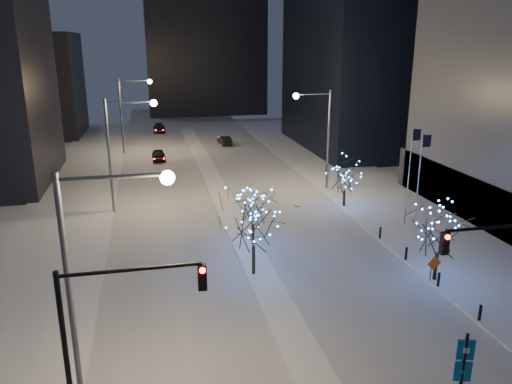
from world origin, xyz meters
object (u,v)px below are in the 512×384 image
object	(u,v)px
street_lamp_w_near	(94,258)
car_far	(159,128)
holiday_tree_median_near	(253,222)
wayfinding_sign	(463,367)
car_near	(159,155)
traffic_signal_east	(510,268)
holiday_tree_plaza_near	(440,231)
street_lamp_w_far	(129,105)
holiday_tree_plaza_far	(345,176)
holiday_tree_median_far	(253,208)
traffic_signal_west	(108,324)
car_mid	(225,140)
street_lamp_w_mid	(121,140)
street_lamp_east	(320,127)
construction_sign	(434,266)

from	to	relation	value
street_lamp_w_near	car_far	world-z (taller)	street_lamp_w_near
holiday_tree_median_near	wayfinding_sign	world-z (taller)	holiday_tree_median_near
car_near	wayfinding_sign	world-z (taller)	wayfinding_sign
traffic_signal_east	holiday_tree_plaza_near	xyz separation A→B (m)	(1.56, 7.92, -1.35)
street_lamp_w_far	wayfinding_sign	xyz separation A→B (m)	(13.83, -54.01, -4.18)
street_lamp_w_near	holiday_tree_plaza_far	xyz separation A→B (m)	(19.44, 22.05, -3.51)
traffic_signal_east	holiday_tree_median_far	distance (m)	18.17
traffic_signal_west	holiday_tree_plaza_far	world-z (taller)	traffic_signal_west
traffic_signal_east	holiday_tree_median_near	world-z (taller)	traffic_signal_east
car_mid	car_far	xyz separation A→B (m)	(-9.12, 12.86, 0.04)
street_lamp_w_mid	holiday_tree_plaza_far	size ratio (longest dim) A/B	2.21
street_lamp_w_far	street_lamp_east	distance (m)	29.08
holiday_tree_plaza_near	construction_sign	xyz separation A→B (m)	(-0.20, -0.14, -2.25)
car_near	holiday_tree_median_near	size ratio (longest dim) A/B	0.74
car_mid	holiday_tree_median_far	size ratio (longest dim) A/B	0.90
street_lamp_w_near	traffic_signal_west	distance (m)	2.70
street_lamp_w_far	holiday_tree_median_far	size ratio (longest dim) A/B	2.33
traffic_signal_east	car_mid	size ratio (longest dim) A/B	1.80
street_lamp_east	street_lamp_w_near	bearing A→B (deg)	-124.19
holiday_tree_plaza_near	holiday_tree_plaza_far	bearing A→B (deg)	90.00
construction_sign	holiday_tree_median_far	bearing A→B (deg)	133.64
holiday_tree_median_far	wayfinding_sign	distance (m)	19.51
street_lamp_w_far	traffic_signal_west	xyz separation A→B (m)	(0.50, -52.00, -1.74)
street_lamp_w_mid	holiday_tree_plaza_far	bearing A→B (deg)	-8.62
car_mid	construction_sign	xyz separation A→B (m)	(5.95, -46.53, 0.52)
holiday_tree_median_far	holiday_tree_plaza_far	xyz separation A→B (m)	(10.00, 7.07, 0.05)
street_lamp_w_far	car_far	bearing A→B (deg)	75.54
traffic_signal_west	construction_sign	distance (m)	21.01
street_lamp_w_mid	holiday_tree_plaza_far	world-z (taller)	street_lamp_w_mid
street_lamp_w_mid	car_mid	xyz separation A→B (m)	(13.29, 28.31, -5.86)
car_far	wayfinding_sign	bearing A→B (deg)	-81.95
street_lamp_w_mid	holiday_tree_plaza_near	xyz separation A→B (m)	(19.44, -18.08, -3.09)
car_near	holiday_tree_plaza_far	size ratio (longest dim) A/B	0.91
wayfinding_sign	construction_sign	bearing A→B (deg)	79.36
street_lamp_w_mid	traffic_signal_east	size ratio (longest dim) A/B	1.43
street_lamp_w_mid	street_lamp_east	size ratio (longest dim) A/B	1.00
street_lamp_w_near	car_near	world-z (taller)	street_lamp_w_near
holiday_tree_median_far	holiday_tree_median_near	bearing A→B (deg)	-101.60
holiday_tree_median_near	holiday_tree_median_far	distance (m)	5.03
street_lamp_east	holiday_tree_plaza_near	distance (m)	21.30
street_lamp_w_mid	car_far	world-z (taller)	street_lamp_w_mid
car_mid	construction_sign	size ratio (longest dim) A/B	2.31
street_lamp_w_far	car_far	size ratio (longest dim) A/B	2.14
holiday_tree_median_far	holiday_tree_plaza_near	xyz separation A→B (m)	(10.00, -8.07, 0.47)
traffic_signal_west	car_far	world-z (taller)	traffic_signal_west
car_mid	holiday_tree_median_near	distance (m)	43.58
traffic_signal_east	traffic_signal_west	bearing A→B (deg)	-176.71
construction_sign	car_far	bearing A→B (deg)	97.82
wayfinding_sign	construction_sign	size ratio (longest dim) A/B	2.25
holiday_tree_plaza_near	holiday_tree_plaza_far	xyz separation A→B (m)	(0.00, 15.13, -0.42)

